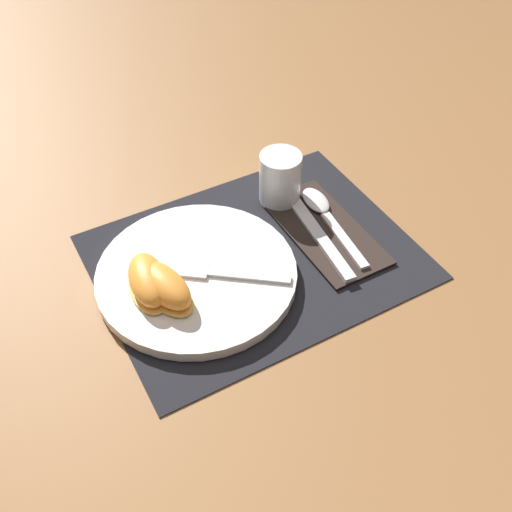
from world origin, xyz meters
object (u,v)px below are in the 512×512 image
at_px(plate, 198,277).
at_px(citrus_wedge_1, 164,286).
at_px(fork, 213,272).
at_px(juice_glass, 280,181).
at_px(knife, 317,232).
at_px(spoon, 323,210).
at_px(citrus_wedge_0, 147,280).

bearing_deg(plate, citrus_wedge_1, -165.14).
xyz_separation_m(plate, fork, (0.02, -0.01, 0.01)).
xyz_separation_m(fork, citrus_wedge_1, (-0.07, -0.00, 0.01)).
distance_m(juice_glass, knife, 0.10).
distance_m(plate, spoon, 0.22).
relative_size(spoon, citrus_wedge_0, 1.75).
distance_m(plate, citrus_wedge_0, 0.07).
bearing_deg(citrus_wedge_0, plate, -6.37).
relative_size(plate, citrus_wedge_0, 2.59).
height_order(fork, citrus_wedge_0, citrus_wedge_0).
bearing_deg(knife, citrus_wedge_1, -177.25).
bearing_deg(spoon, plate, -171.98).
xyz_separation_m(knife, spoon, (0.03, 0.03, 0.00)).
xyz_separation_m(citrus_wedge_0, citrus_wedge_1, (0.01, -0.02, 0.00)).
distance_m(juice_glass, citrus_wedge_0, 0.26).
relative_size(spoon, fork, 1.18).
bearing_deg(spoon, citrus_wedge_1, -170.64).
xyz_separation_m(knife, citrus_wedge_1, (-0.24, -0.01, 0.03)).
xyz_separation_m(juice_glass, knife, (0.01, -0.10, -0.03)).
xyz_separation_m(spoon, citrus_wedge_1, (-0.27, -0.05, 0.02)).
distance_m(plate, citrus_wedge_1, 0.06).
bearing_deg(juice_glass, plate, -152.74).
bearing_deg(juice_glass, citrus_wedge_0, -160.86).
distance_m(fork, citrus_wedge_1, 0.07).
bearing_deg(knife, fork, -177.01).
bearing_deg(citrus_wedge_0, juice_glass, 19.14).
height_order(juice_glass, knife, juice_glass).
distance_m(juice_glass, spoon, 0.08).
xyz_separation_m(spoon, fork, (-0.20, -0.04, 0.01)).
bearing_deg(juice_glass, knife, -86.87).
relative_size(knife, spoon, 1.18).
bearing_deg(fork, citrus_wedge_1, -177.84).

